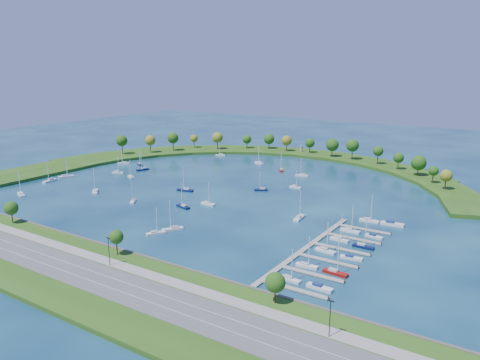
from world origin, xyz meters
The scene contains 40 objects.
ground centered at (0.00, 0.00, 0.00)m, with size 700.00×700.00×0.00m, color #082345.
south_shoreline centered at (0.03, -122.88, 1.00)m, with size 420.00×43.10×11.60m.
breakwater centered at (-46.33, 48.72, 0.99)m, with size 286.74×247.64×2.00m.
breakwater_trees centered at (-15.63, 88.67, 10.83)m, with size 235.48×91.73×14.87m.
harbor_tower centered at (-11.06, 118.30, 4.33)m, with size 2.60×2.60×4.55m.
dock_system centered at (85.30, -61.00, 0.35)m, with size 24.28×82.00×1.60m.
moored_boat_0 centered at (-100.02, 13.95, 0.90)m, with size 7.16×7.22×11.68m.
moored_boat_1 centered at (4.96, 55.09, 0.91)m, with size 6.63×8.06×12.10m.
moored_boat_2 centered at (-18.90, 66.76, 0.93)m, with size 8.96×6.02×12.89m.
moored_boat_3 centered at (-86.88, 17.10, 0.88)m, with size 7.43×5.59×10.91m.
moored_boat_4 centered at (33.33, 19.65, 0.87)m, with size 7.46×2.68×10.74m.
moored_boat_5 centered at (-98.58, -35.27, 0.96)m, with size 6.30×9.58×13.74m.
moored_boat_6 centered at (-80.51, -9.27, 0.88)m, with size 7.58×5.45×11.02m.
moored_boat_7 centered at (-15.06, -20.17, 0.96)m, with size 9.60×4.59×13.61m.
moored_boat_8 centered at (19.72, 4.13, 0.88)m, with size 7.33×5.98×10.99m.
moored_boat_9 centered at (11.44, -34.39, 0.90)m, with size 8.24×2.72×11.94m.
moored_boat_10 centered at (4.21, -45.14, 0.92)m, with size 8.90×4.49×12.60m.
moored_boat_11 centered at (-60.26, 77.19, 0.88)m, with size 7.59×5.24×10.95m.
moored_boat_12 centered at (-64.73, -13.10, 0.88)m, with size 7.70×5.19×11.07m.
moored_boat_13 centered at (-97.58, -47.56, 0.95)m, with size 3.89×9.50×13.57m.
moored_boat_14 centered at (-73.35, 6.07, 0.92)m, with size 5.08×8.72×12.38m.
moored_boat_15 centered at (18.97, -80.49, 0.90)m, with size 6.10×7.96×11.73m.
moored_boat_16 centered at (-54.37, -49.88, 0.97)m, with size 8.71×8.44×13.93m.
moored_boat_17 centered at (23.30, 48.66, 0.90)m, with size 8.23×4.60×11.66m.
moored_boat_18 centered at (60.01, -29.94, 0.95)m, with size 3.48×9.40×13.50m.
moored_boat_19 centered at (21.69, -73.02, 0.95)m, with size 7.05×8.94×13.27m.
moored_boat_20 centered at (-23.54, -51.56, 0.87)m, with size 5.65×7.18×10.65m.
moored_boat_21 centered at (-83.28, -75.50, 0.96)m, with size 9.54×6.00×13.61m.
docked_boat_0 centered at (85.53, -88.81, 0.88)m, with size 7.65×2.77×11.01m.
docked_boat_1 centered at (95.97, -89.06, 0.64)m, with size 8.70×2.82×1.75m.
docked_boat_2 centered at (85.53, -76.23, 0.89)m, with size 7.99×2.84×11.51m.
docked_boat_3 centered at (96.01, -76.13, 0.93)m, with size 8.80×3.04×12.72m.
docked_boat_4 centered at (85.52, -59.95, 0.90)m, with size 8.32×3.26×11.91m.
docked_boat_5 centered at (95.98, -61.04, 0.60)m, with size 8.26×3.38×1.64m.
docked_boat_6 centered at (85.53, -45.75, 0.89)m, with size 7.83×2.64×11.33m.
docked_boat_7 centered at (96.02, -47.94, 0.91)m, with size 8.22×2.43×12.03m.
docked_boat_8 centered at (85.52, -33.76, 0.91)m, with size 8.35×2.52×12.20m.
docked_boat_9 centered at (95.99, -34.75, 0.57)m, with size 7.80×3.36×1.54m.
docked_boat_10 centered at (87.91, -16.33, 0.92)m, with size 8.76×3.14×12.62m.
docked_boat_11 centered at (97.86, -15.51, 0.74)m, with size 10.17×3.77×2.03m.
Camera 1 is at (149.19, -216.34, 68.27)m, focal length 35.35 mm.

